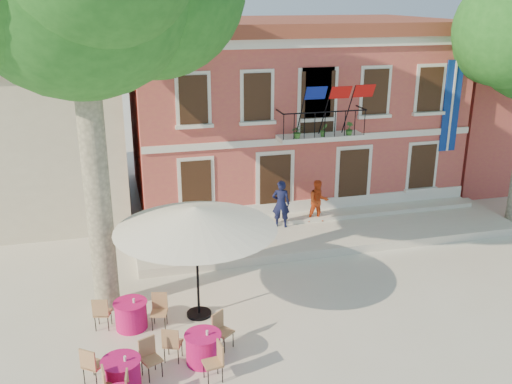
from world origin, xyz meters
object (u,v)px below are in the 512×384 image
at_px(cafe_table_3, 131,314).
at_px(cafe_table_2, 122,373).
at_px(pedestrian_orange, 318,201).
at_px(pedestrian_navy, 281,204).
at_px(cafe_table_1, 203,347).
at_px(patio_umbrella, 196,218).

bearing_deg(cafe_table_3, cafe_table_2, -97.38).
bearing_deg(pedestrian_orange, pedestrian_navy, -172.62).
bearing_deg(cafe_table_1, cafe_table_3, 129.16).
distance_m(cafe_table_2, cafe_table_3, 2.55).
relative_size(pedestrian_orange, cafe_table_1, 0.88).
bearing_deg(patio_umbrella, cafe_table_1, -96.22).
height_order(pedestrian_orange, cafe_table_1, pedestrian_orange).
distance_m(pedestrian_orange, cafe_table_3, 8.89).
height_order(patio_umbrella, cafe_table_3, patio_umbrella).
xyz_separation_m(cafe_table_1, cafe_table_3, (-1.61, 1.98, -0.01)).
bearing_deg(cafe_table_2, pedestrian_orange, 45.67).
height_order(patio_umbrella, cafe_table_1, patio_umbrella).
bearing_deg(cafe_table_3, pedestrian_orange, 35.72).
distance_m(cafe_table_1, cafe_table_2, 2.02).
bearing_deg(cafe_table_1, cafe_table_2, -164.20).
xyz_separation_m(patio_umbrella, cafe_table_3, (-1.85, -0.18, -2.48)).
bearing_deg(cafe_table_2, pedestrian_navy, 51.56).
bearing_deg(cafe_table_3, pedestrian_navy, 41.65).
relative_size(patio_umbrella, cafe_table_1, 2.34).
relative_size(pedestrian_navy, pedestrian_orange, 1.09).
xyz_separation_m(cafe_table_1, cafe_table_2, (-1.94, -0.55, 0.00)).
xyz_separation_m(patio_umbrella, cafe_table_2, (-2.17, -2.70, -2.47)).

